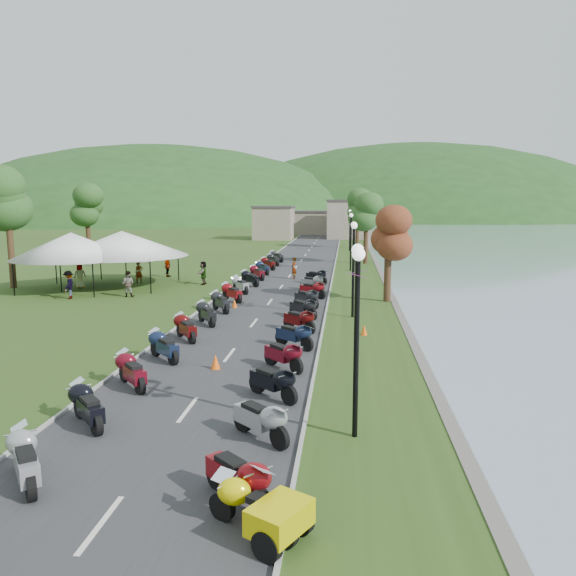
{
  "coord_description": "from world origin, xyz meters",
  "views": [
    {
      "loc": [
        4.62,
        -11.53,
        6.18
      ],
      "look_at": [
        1.39,
        19.46,
        1.3
      ],
      "focal_mm": 35.0,
      "sensor_mm": 36.0,
      "label": 1
    }
  ],
  "objects": [
    {
      "name": "pedestrian_a",
      "position": [
        -10.89,
        28.95,
        0.0
      ],
      "size": [
        0.73,
        0.69,
        1.62
      ],
      "primitive_type": "imported",
      "rotation": [
        0.0,
        0.0,
        0.62
      ],
      "color": "slate",
      "rests_on": "ground"
    },
    {
      "name": "moto_row_left",
      "position": [
        -2.36,
        20.29,
        0.55
      ],
      "size": [
        2.6,
        50.84,
        1.1
      ],
      "primitive_type": null,
      "color": "#331411",
      "rests_on": "ground"
    },
    {
      "name": "pedestrian_c",
      "position": [
        -12.82,
        21.89,
        0.0
      ],
      "size": [
        0.69,
        1.23,
        1.79
      ],
      "primitive_type": "imported",
      "rotation": [
        0.0,
        0.0,
        4.9
      ],
      "color": "slate",
      "rests_on": "ground"
    },
    {
      "name": "vendor_tent_side",
      "position": [
        -14.22,
        25.3,
        2.0
      ],
      "size": [
        5.43,
        5.43,
        4.0
      ],
      "primitive_type": null,
      "color": "white",
      "rests_on": "ground"
    },
    {
      "name": "streetlamp_near",
      "position": [
        4.92,
        2.6,
        2.5
      ],
      "size": [
        1.4,
        1.4,
        5.0
      ],
      "primitive_type": null,
      "color": "black",
      "rests_on": "ground"
    },
    {
      "name": "far_building",
      "position": [
        -2.0,
        85.0,
        2.5
      ],
      "size": [
        18.0,
        16.0,
        5.0
      ],
      "primitive_type": "cube",
      "color": "gray",
      "rests_on": "ground"
    },
    {
      "name": "vendor_tent_main",
      "position": [
        -11.5,
        27.51,
        2.0
      ],
      "size": [
        6.29,
        6.29,
        4.0
      ],
      "primitive_type": null,
      "color": "white",
      "rests_on": "ground"
    },
    {
      "name": "traffic_cone_near",
      "position": [
        -0.12,
        8.11,
        0.28
      ],
      "size": [
        0.36,
        0.36,
        0.57
      ],
      "primitive_type": "cone",
      "color": "#F2590C",
      "rests_on": "ground"
    },
    {
      "name": "ground",
      "position": [
        0.0,
        0.0,
        0.0
      ],
      "size": [
        400.0,
        400.0,
        0.0
      ],
      "primitive_type": "plane",
      "color": "#36551C",
      "rests_on": "ground"
    },
    {
      "name": "hills_backdrop",
      "position": [
        0.0,
        200.0,
        0.0
      ],
      "size": [
        360.0,
        120.0,
        76.0
      ],
      "primitive_type": null,
      "color": "#285621",
      "rests_on": "ground"
    },
    {
      "name": "pedestrian_b",
      "position": [
        -9.4,
        23.05,
        0.0
      ],
      "size": [
        0.83,
        0.47,
        1.68
      ],
      "primitive_type": "imported",
      "rotation": [
        0.0,
        0.0,
        3.17
      ],
      "color": "slate",
      "rests_on": "ground"
    },
    {
      "name": "yellow_trike",
      "position": [
        3.0,
        -2.0,
        0.5
      ],
      "size": [
        2.55,
        2.25,
        0.99
      ],
      "primitive_type": null,
      "rotation": [
        0.0,
        0.0,
        2.62
      ],
      "color": "yellow",
      "rests_on": "ground"
    },
    {
      "name": "moto_row_right",
      "position": [
        2.39,
        14.5,
        0.55
      ],
      "size": [
        2.6,
        33.27,
        1.1
      ],
      "primitive_type": null,
      "color": "#331411",
      "rests_on": "ground"
    },
    {
      "name": "tree_lakeside",
      "position": [
        7.16,
        22.99,
        3.09
      ],
      "size": [
        2.23,
        2.23,
        6.18
      ],
      "primitive_type": null,
      "color": "#336226",
      "rests_on": "ground"
    },
    {
      "name": "road",
      "position": [
        0.0,
        40.0,
        0.01
      ],
      "size": [
        7.0,
        120.0,
        0.02
      ],
      "primitive_type": "cube",
      "color": "#343437",
      "rests_on": "ground"
    },
    {
      "name": "tree_park_left",
      "position": [
        -18.99,
        25.8,
        5.21
      ],
      "size": [
        3.75,
        3.75,
        10.43
      ],
      "primitive_type": null,
      "color": "#336226",
      "rests_on": "ground"
    }
  ]
}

